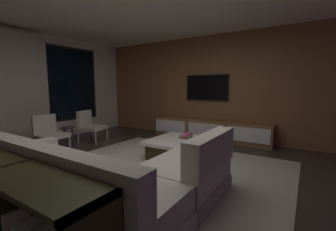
{
  "coord_description": "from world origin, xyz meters",
  "views": [
    {
      "loc": [
        -2.57,
        -2.03,
        1.35
      ],
      "look_at": [
        1.07,
        0.27,
        0.8
      ],
      "focal_mm": 23.61,
      "sensor_mm": 36.0,
      "label": 1
    }
  ],
  "objects": [
    {
      "name": "mounted_tv",
      "position": [
        2.95,
        0.25,
        1.35
      ],
      "size": [
        0.05,
        1.16,
        0.67
      ],
      "color": "black"
    },
    {
      "name": "media_wall",
      "position": [
        3.06,
        0.0,
        1.35
      ],
      "size": [
        0.12,
        7.8,
        2.7
      ],
      "color": "brown",
      "rests_on": "floor"
    },
    {
      "name": "accent_chair_by_curtain",
      "position": [
        -0.07,
        2.5,
        0.43
      ],
      "size": [
        0.54,
        0.56,
        0.78
      ],
      "color": "#B2ADA0",
      "rests_on": "floor"
    },
    {
      "name": "floor",
      "position": [
        0.0,
        0.0,
        0.0
      ],
      "size": [
        9.2,
        9.2,
        0.0
      ],
      "primitive_type": "plane",
      "color": "#332B26"
    },
    {
      "name": "side_stool",
      "position": [
        0.4,
        2.56,
        0.37
      ],
      "size": [
        0.32,
        0.32,
        0.46
      ],
      "color": "#333338",
      "rests_on": "floor"
    },
    {
      "name": "console_table_behind_couch",
      "position": [
        -1.85,
        -0.07,
        0.42
      ],
      "size": [
        0.4,
        2.1,
        0.74
      ],
      "color": "#302E15",
      "rests_on": "floor"
    },
    {
      "name": "book_stack_on_coffee_table",
      "position": [
        1.24,
        -0.04,
        0.4
      ],
      "size": [
        0.29,
        0.17,
        0.08
      ],
      "color": "brown",
      "rests_on": "coffee_table"
    },
    {
      "name": "accent_chair_near_window",
      "position": [
        0.98,
        2.54,
        0.43
      ],
      "size": [
        0.66,
        0.68,
        0.78
      ],
      "color": "#B2ADA0",
      "rests_on": "floor"
    },
    {
      "name": "coffee_table",
      "position": [
        1.07,
        -0.04,
        0.19
      ],
      "size": [
        1.16,
        1.16,
        0.36
      ],
      "color": "#302E15",
      "rests_on": "floor"
    },
    {
      "name": "sectional_couch",
      "position": [
        -0.93,
        -0.2,
        0.29
      ],
      "size": [
        1.98,
        2.5,
        0.82
      ],
      "color": "#A49C8C",
      "rests_on": "floor"
    },
    {
      "name": "area_rug",
      "position": [
        0.35,
        -0.1,
        0.01
      ],
      "size": [
        3.2,
        3.8,
        0.01
      ],
      "primitive_type": "cube",
      "color": "#ADA391",
      "rests_on": "floor"
    },
    {
      "name": "back_wall_with_window",
      "position": [
        -0.06,
        3.62,
        1.34
      ],
      "size": [
        6.6,
        0.3,
        2.7
      ],
      "color": "silver",
      "rests_on": "floor"
    },
    {
      "name": "media_console",
      "position": [
        2.77,
        0.05,
        0.25
      ],
      "size": [
        0.46,
        3.1,
        0.52
      ],
      "color": "brown",
      "rests_on": "floor"
    }
  ]
}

